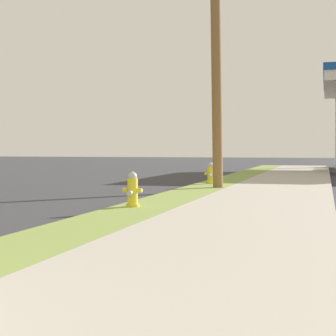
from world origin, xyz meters
TOP-DOWN VIEW (x-y plane):
  - fire_hydrant_second at (0.46, 9.71)m, footprint 0.42×0.38m
  - fire_hydrant_third at (0.55, 17.89)m, footprint 0.42×0.37m
  - utility_pole_midground at (1.02, 16.26)m, footprint 0.96×1.17m

SIDE VIEW (x-z plane):
  - fire_hydrant_second at x=0.46m, z-range 0.07..0.82m
  - fire_hydrant_third at x=0.55m, z-range 0.07..0.82m
  - utility_pole_midground at x=1.02m, z-range 0.20..9.28m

